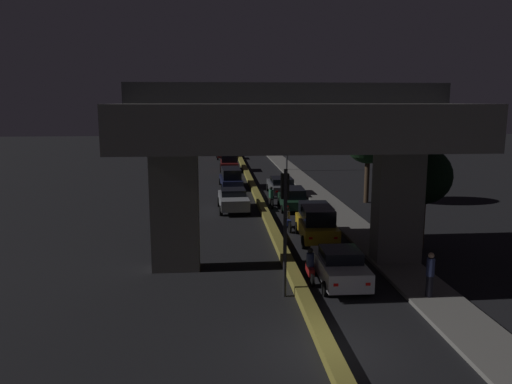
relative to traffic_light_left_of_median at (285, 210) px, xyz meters
name	(u,v)px	position (x,y,z in m)	size (l,w,h in m)	color
ground_plane	(326,351)	(0.66, -4.47, -3.40)	(200.00, 200.00, 0.00)	black
median_divider	(248,176)	(0.66, 30.53, -3.22)	(0.52, 126.00, 0.36)	olive
sidewalk_right	(311,189)	(5.65, 23.53, -3.32)	(2.13, 126.00, 0.16)	slate
elevated_overpass	(289,132)	(0.66, 3.58, 2.72)	(14.27, 9.48, 8.27)	slate
traffic_light_left_of_median	(285,210)	(0.00, 0.00, 0.00)	(0.30, 0.49, 4.99)	black
street_lamp	(284,131)	(4.93, 35.52, 0.96)	(2.08, 0.32, 7.34)	#2D2D30
car_white_lead	(340,266)	(2.47, 1.11, -2.65)	(1.97, 4.09, 1.51)	silver
car_taxi_yellow_second	(316,222)	(2.83, 7.69, -2.39)	(2.14, 4.59, 1.91)	gold
car_dark_green_third	(293,198)	(2.80, 15.80, -2.62)	(1.99, 4.11, 1.51)	black
car_grey_fourth	(281,185)	(2.75, 21.49, -2.66)	(2.06, 4.83, 1.42)	#515459
car_silver_lead_oncoming	(233,199)	(-1.39, 15.67, -2.61)	(2.18, 4.54, 1.51)	gray
car_dark_blue_second_oncoming	(231,177)	(-1.24, 25.17, -2.48)	(2.09, 4.84, 1.75)	#141938
car_dark_red_third_oncoming	(229,162)	(-1.06, 36.20, -2.47)	(2.06, 4.78, 1.81)	#591414
car_dark_red_fourth_oncoming	(224,152)	(-1.46, 48.11, -2.50)	(1.98, 4.32, 1.76)	#591414
motorcycle_red_filtering_near	(310,267)	(1.31, 1.51, -2.79)	(0.33, 1.90, 1.44)	black
motorcycle_blue_filtering_mid	(287,220)	(1.59, 10.01, -2.81)	(0.34, 1.91, 1.40)	black
motorcycle_black_filtering_far	(271,198)	(1.36, 16.58, -2.77)	(0.34, 1.79, 1.50)	black
pedestrian_on_sidewalk	(430,274)	(5.41, -0.96, -2.36)	(0.30, 0.30, 1.73)	black
roadside_tree_kerbside_near	(423,177)	(7.87, 5.85, 0.32)	(2.88, 2.88, 5.21)	#38281C
roadside_tree_kerbside_mid	(368,140)	(8.67, 17.68, 1.28)	(3.53, 3.53, 6.48)	#38281C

